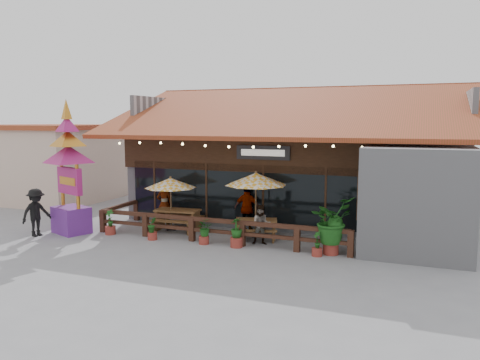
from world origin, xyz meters
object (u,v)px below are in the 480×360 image
at_px(umbrella_right, 256,179).
at_px(umbrella_left, 171,183).
at_px(tropical_plant, 332,222).
at_px(picnic_table_right, 256,226).
at_px(picnic_table_left, 178,216).
at_px(thai_sign_tower, 69,158).
at_px(pedestrian, 36,212).

bearing_deg(umbrella_right, umbrella_left, -175.77).
xyz_separation_m(umbrella_right, tropical_plant, (3.15, -1.37, -1.11)).
xyz_separation_m(umbrella_left, picnic_table_right, (3.69, -0.06, -1.44)).
bearing_deg(picnic_table_left, thai_sign_tower, -152.99).
bearing_deg(tropical_plant, picnic_table_left, 169.43).
bearing_deg(thai_sign_tower, picnic_table_left, 27.01).
height_order(umbrella_left, pedestrian, umbrella_left).
relative_size(picnic_table_left, pedestrian, 1.04).
bearing_deg(thai_sign_tower, pedestrian, -134.04).
xyz_separation_m(picnic_table_right, tropical_plant, (3.02, -1.05, 0.61)).
distance_m(umbrella_left, pedestrian, 5.26).
relative_size(umbrella_right, picnic_table_left, 1.50).
distance_m(umbrella_right, picnic_table_left, 3.70).
xyz_separation_m(thai_sign_tower, tropical_plant, (10.21, 0.70, -1.89)).
xyz_separation_m(umbrella_left, pedestrian, (-4.38, -2.73, -1.02)).
height_order(thai_sign_tower, pedestrian, thai_sign_tower).
xyz_separation_m(umbrella_right, picnic_table_left, (-3.31, -0.17, -1.65)).
distance_m(umbrella_right, pedestrian, 8.58).
xyz_separation_m(picnic_table_left, thai_sign_tower, (-3.75, -1.91, 2.42)).
bearing_deg(picnic_table_left, pedestrian, -148.63).
relative_size(picnic_table_left, thai_sign_tower, 0.34).
xyz_separation_m(picnic_table_left, pedestrian, (-4.63, -2.82, 0.35)).
relative_size(umbrella_right, picnic_table_right, 1.54).
height_order(umbrella_left, umbrella_right, umbrella_right).
relative_size(thai_sign_tower, tropical_plant, 2.92).
xyz_separation_m(umbrella_left, thai_sign_tower, (-3.50, -1.81, 1.06)).
bearing_deg(umbrella_left, tropical_plant, -9.39).
bearing_deg(picnic_table_left, umbrella_right, 2.90).
bearing_deg(thai_sign_tower, picnic_table_right, 13.71).
xyz_separation_m(picnic_table_left, picnic_table_right, (3.45, -0.16, -0.08)).
bearing_deg(picnic_table_right, umbrella_right, 112.94).
bearing_deg(picnic_table_right, picnic_table_left, 177.41).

